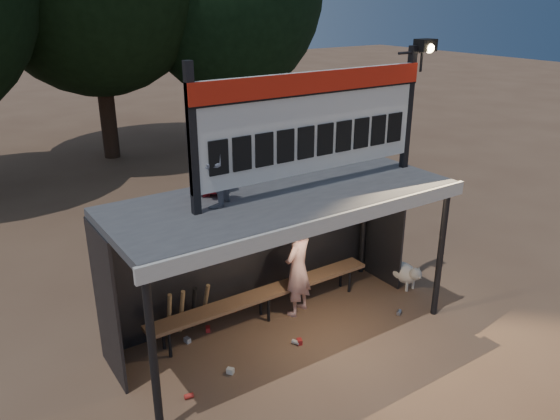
% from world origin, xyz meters
% --- Properties ---
extents(ground, '(80.00, 80.00, 0.00)m').
position_xyz_m(ground, '(0.00, 0.00, 0.00)').
color(ground, brown).
rests_on(ground, ground).
extents(player, '(0.70, 0.60, 1.64)m').
position_xyz_m(player, '(0.54, 0.40, 0.82)').
color(player, white).
rests_on(player, ground).
extents(child_a, '(0.68, 0.67, 1.10)m').
position_xyz_m(child_a, '(-1.02, 0.12, 2.87)').
color(child_a, slate).
rests_on(child_a, dugout_shelter).
extents(child_b, '(0.63, 0.51, 1.11)m').
position_xyz_m(child_b, '(-0.85, 0.53, 2.88)').
color(child_b, '#A7191E').
rests_on(child_b, dugout_shelter).
extents(dugout_shelter, '(5.10, 2.08, 2.32)m').
position_xyz_m(dugout_shelter, '(0.00, 0.24, 1.85)').
color(dugout_shelter, '#404043').
rests_on(dugout_shelter, ground).
extents(scoreboard_assembly, '(4.10, 0.27, 1.99)m').
position_xyz_m(scoreboard_assembly, '(0.56, -0.01, 3.32)').
color(scoreboard_assembly, black).
rests_on(scoreboard_assembly, dugout_shelter).
extents(bench, '(4.00, 0.35, 0.48)m').
position_xyz_m(bench, '(0.00, 0.55, 0.43)').
color(bench, brown).
rests_on(bench, ground).
extents(dog, '(0.36, 0.81, 0.49)m').
position_xyz_m(dog, '(2.65, 0.02, 0.28)').
color(dog, '#EFE3CF').
rests_on(dog, ground).
extents(bats, '(0.67, 0.35, 0.84)m').
position_xyz_m(bats, '(-1.23, 0.82, 0.43)').
color(bats, olive).
rests_on(bats, ground).
extents(litter, '(3.89, 1.43, 0.08)m').
position_xyz_m(litter, '(-0.50, -0.11, 0.04)').
color(litter, '#B31E1F').
rests_on(litter, ground).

